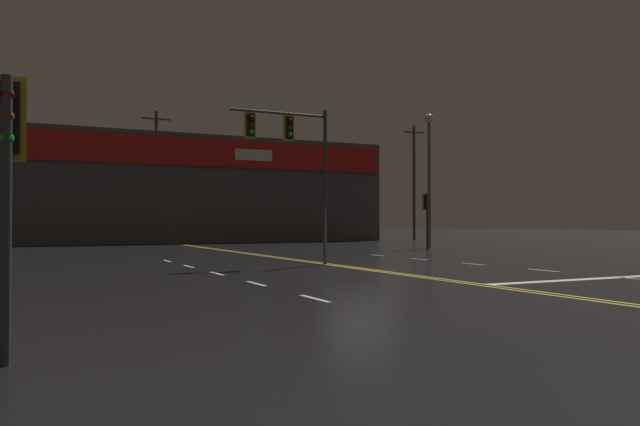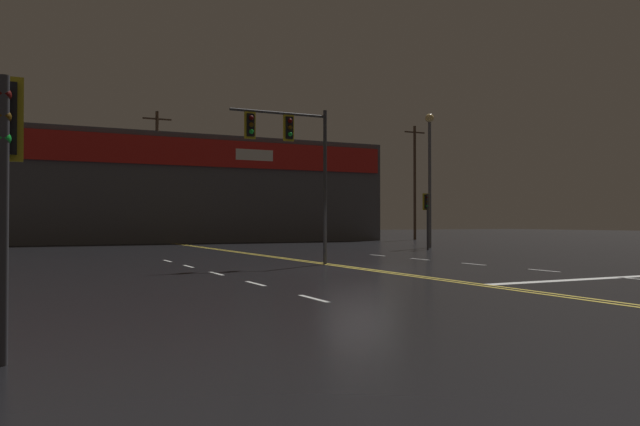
{
  "view_description": "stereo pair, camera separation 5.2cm",
  "coord_description": "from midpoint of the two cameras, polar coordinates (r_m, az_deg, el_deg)",
  "views": [
    {
      "loc": [
        -10.88,
        -19.2,
        1.62
      ],
      "look_at": [
        0.0,
        3.09,
        2.0
      ],
      "focal_mm": 35.0,
      "sensor_mm": 36.0,
      "label": 1
    },
    {
      "loc": [
        -10.83,
        -19.22,
        1.62
      ],
      "look_at": [
        0.0,
        3.09,
        2.0
      ],
      "focal_mm": 35.0,
      "sensor_mm": 36.0,
      "label": 2
    }
  ],
  "objects": [
    {
      "name": "traffic_signal_median",
      "position": [
        23.72,
        -2.93,
        6.23
      ],
      "size": [
        3.93,
        0.36,
        5.99
      ],
      "color": "#38383D",
      "rests_on": "ground"
    },
    {
      "name": "traffic_signal_corner_southwest",
      "position": [
        8.09,
        -26.92,
        5.04
      ],
      "size": [
        0.42,
        0.36,
        3.33
      ],
      "color": "#38383D",
      "rests_on": "ground"
    },
    {
      "name": "traffic_signal_corner_northwest",
      "position": [
        29.86,
        -27.12,
        1.63
      ],
      "size": [
        0.42,
        0.36,
        3.92
      ],
      "color": "#38383D",
      "rests_on": "ground"
    },
    {
      "name": "building_backdrop",
      "position": [
        54.28,
        -14.46,
        2.02
      ],
      "size": [
        37.18,
        10.23,
        8.64
      ],
      "color": "#4C4C51",
      "rests_on": "ground"
    },
    {
      "name": "utility_pole_row",
      "position": [
        50.23,
        -12.84,
        3.33
      ],
      "size": [
        47.54,
        0.26,
        10.72
      ],
      "color": "#4C3828",
      "rests_on": "ground"
    },
    {
      "name": "streetlight_median_approach",
      "position": [
        40.85,
        9.91,
        4.7
      ],
      "size": [
        0.56,
        0.56,
        8.63
      ],
      "color": "#59595E",
      "rests_on": "ground"
    },
    {
      "name": "traffic_signal_corner_northeast",
      "position": [
        37.6,
        9.64,
        0.42
      ],
      "size": [
        0.42,
        0.36,
        3.36
      ],
      "color": "#38383D",
      "rests_on": "ground"
    },
    {
      "name": "road_markings",
      "position": [
        21.55,
        7.51,
        -5.17
      ],
      "size": [
        15.3,
        60.0,
        0.01
      ],
      "color": "gold",
      "rests_on": "ground"
    },
    {
      "name": "ground_plane",
      "position": [
        22.12,
        3.46,
        -5.08
      ],
      "size": [
        200.0,
        200.0,
        0.0
      ],
      "primitive_type": "plane",
      "color": "black"
    }
  ]
}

